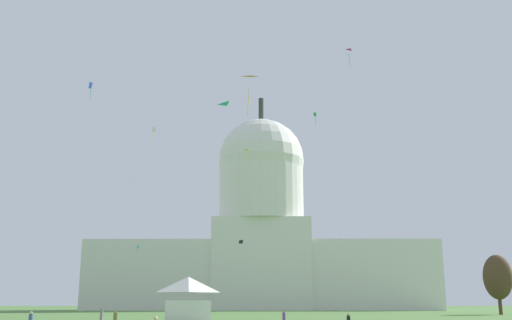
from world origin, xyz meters
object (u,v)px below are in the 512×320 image
object	(u,v)px
kite_cyan_mid	(138,248)
tree_east_near	(498,277)
capitol_building	(261,237)
kite_black_low	(241,242)
event_tent	(188,299)
person_grey_near_tree_east	(101,315)
kite_white_high	(154,131)
kite_yellow_high	(247,151)
kite_green_high	(315,115)
kite_blue_high	(91,87)
person_purple_mid_center	(284,318)
kite_orange_mid	(250,82)
kite_magenta_high	(350,51)
kite_turquoise_mid	(227,109)
person_olive_mid_right	(115,320)

from	to	relation	value
kite_cyan_mid	tree_east_near	bearing A→B (deg)	-119.05
capitol_building	kite_black_low	size ratio (longest dim) A/B	114.60
event_tent	kite_black_low	world-z (taller)	kite_black_low
capitol_building	person_grey_near_tree_east	bearing A→B (deg)	-100.35
kite_cyan_mid	kite_white_high	bearing A→B (deg)	-162.57
kite_yellow_high	kite_black_low	bearing A→B (deg)	-130.64
capitol_building	kite_green_high	xyz separation A→B (m)	(13.41, -58.97, 23.83)
kite_white_high	kite_blue_high	size ratio (longest dim) A/B	1.34
event_tent	person_purple_mid_center	xyz separation A→B (m)	(12.73, -6.35, -2.28)
event_tent	kite_white_high	bearing A→B (deg)	97.06
kite_orange_mid	kite_white_high	bearing A→B (deg)	104.26
kite_orange_mid	kite_magenta_high	distance (m)	74.75
tree_east_near	person_grey_near_tree_east	distance (m)	85.33
person_grey_near_tree_east	kite_white_high	size ratio (longest dim) A/B	0.39
event_tent	kite_black_low	size ratio (longest dim) A/B	7.62
capitol_building	kite_orange_mid	world-z (taller)	capitol_building
kite_white_high	kite_blue_high	bearing A→B (deg)	113.91
capitol_building	kite_white_high	bearing A→B (deg)	-121.12
tree_east_near	kite_orange_mid	distance (m)	87.06
kite_cyan_mid	kite_blue_high	bearing A→B (deg)	-178.28
kite_turquoise_mid	kite_cyan_mid	world-z (taller)	kite_turquoise_mid
capitol_building	kite_cyan_mid	world-z (taller)	capitol_building
event_tent	kite_magenta_high	xyz separation A→B (m)	(29.98, 42.05, 54.60)
kite_green_high	kite_cyan_mid	distance (m)	67.78
kite_white_high	event_tent	bearing A→B (deg)	136.21
kite_white_high	kite_orange_mid	bearing A→B (deg)	137.81
kite_turquoise_mid	kite_magenta_high	xyz separation A→B (m)	(24.71, 47.05, 29.28)
person_purple_mid_center	person_olive_mid_right	bearing A→B (deg)	-19.74
event_tent	tree_east_near	xyz separation A→B (m)	(59.85, 46.08, 4.72)
kite_green_high	kite_cyan_mid	size ratio (longest dim) A/B	1.55
kite_orange_mid	kite_black_low	size ratio (longest dim) A/B	4.09
kite_black_low	kite_cyan_mid	world-z (taller)	kite_cyan_mid
capitol_building	kite_blue_high	size ratio (longest dim) A/B	32.71
tree_east_near	kite_white_high	distance (m)	90.82
event_tent	kite_white_high	size ratio (longest dim) A/B	1.62
kite_white_high	kite_cyan_mid	world-z (taller)	kite_white_high
person_purple_mid_center	kite_black_low	world-z (taller)	kite_black_low
person_grey_near_tree_east	kite_black_low	size ratio (longest dim) A/B	1.82
kite_green_high	kite_turquoise_mid	size ratio (longest dim) A/B	1.87
person_grey_near_tree_east	person_olive_mid_right	size ratio (longest dim) A/B	1.07
person_olive_mid_right	kite_magenta_high	xyz separation A→B (m)	(35.50, 59.20, 56.81)
kite_turquoise_mid	kite_blue_high	distance (m)	46.74
kite_magenta_high	kite_black_low	bearing A→B (deg)	160.89
kite_blue_high	kite_cyan_mid	xyz separation A→B (m)	(-2.79, 64.65, -25.87)
capitol_building	kite_white_high	world-z (taller)	capitol_building
person_grey_near_tree_east	kite_cyan_mid	distance (m)	95.62
event_tent	kite_white_high	world-z (taller)	kite_white_high
kite_black_low	kite_cyan_mid	size ratio (longest dim) A/B	0.47
capitol_building	tree_east_near	bearing A→B (deg)	-54.41
kite_black_low	kite_magenta_high	world-z (taller)	kite_magenta_high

